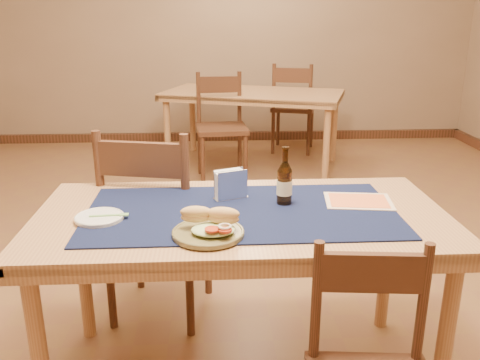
{
  "coord_description": "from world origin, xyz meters",
  "views": [
    {
      "loc": [
        -0.11,
        -2.64,
        1.49
      ],
      "look_at": [
        0.0,
        -0.7,
        0.85
      ],
      "focal_mm": 38.0,
      "sensor_mm": 36.0,
      "label": 1
    }
  ],
  "objects": [
    {
      "name": "napkin_holder",
      "position": [
        -0.04,
        -0.66,
        0.81
      ],
      "size": [
        0.15,
        0.1,
        0.12
      ],
      "color": "silver",
      "rests_on": "placemat"
    },
    {
      "name": "chair_back_near",
      "position": [
        -0.02,
        1.98,
        0.51
      ],
      "size": [
        0.49,
        0.49,
        0.98
      ],
      "color": "#4E2A1C",
      "rests_on": "ground"
    },
    {
      "name": "menu_card",
      "position": [
        0.48,
        -0.72,
        0.76
      ],
      "size": [
        0.29,
        0.23,
        0.01
      ],
      "color": "beige",
      "rests_on": "placemat"
    },
    {
      "name": "chair_back_far",
      "position": [
        0.79,
        2.91,
        0.51
      ],
      "size": [
        0.56,
        0.56,
        0.99
      ],
      "color": "#4E2A1C",
      "rests_on": "ground"
    },
    {
      "name": "beer_bottle",
      "position": [
        0.18,
        -0.73,
        0.84
      ],
      "size": [
        0.06,
        0.06,
        0.24
      ],
      "color": "#40240B",
      "rests_on": "placemat"
    },
    {
      "name": "back_table",
      "position": [
        0.31,
        2.42,
        0.67
      ],
      "size": [
        1.92,
        1.38,
        0.75
      ],
      "color": "#AE8152",
      "rests_on": "ground"
    },
    {
      "name": "sandwich_plate",
      "position": [
        -0.12,
        -1.02,
        0.78
      ],
      "size": [
        0.25,
        0.25,
        0.1
      ],
      "color": "brown",
      "rests_on": "placemat"
    },
    {
      "name": "fork",
      "position": [
        -0.49,
        -0.85,
        0.77
      ],
      "size": [
        0.14,
        0.03,
        0.0
      ],
      "color": "#7AB865",
      "rests_on": "side_plate"
    },
    {
      "name": "placemat",
      "position": [
        0.0,
        -0.8,
        0.75
      ],
      "size": [
        1.2,
        0.6,
        0.01
      ],
      "primitive_type": "cube",
      "color": "#0F1539",
      "rests_on": "main_table"
    },
    {
      "name": "chair_main_far",
      "position": [
        -0.39,
        -0.32,
        0.52
      ],
      "size": [
        0.55,
        0.55,
        1.0
      ],
      "color": "#4E2A1C",
      "rests_on": "ground"
    },
    {
      "name": "main_table",
      "position": [
        0.0,
        -0.8,
        0.67
      ],
      "size": [
        1.6,
        0.8,
        0.75
      ],
      "color": "#AE8152",
      "rests_on": "ground"
    },
    {
      "name": "room",
      "position": [
        0.0,
        0.0,
        1.4
      ],
      "size": [
        6.04,
        7.04,
        2.84
      ],
      "color": "brown",
      "rests_on": "ground"
    },
    {
      "name": "side_plate",
      "position": [
        -0.54,
        -0.85,
        0.76
      ],
      "size": [
        0.18,
        0.18,
        0.02
      ],
      "color": "silver",
      "rests_on": "placemat"
    },
    {
      "name": "baseboard",
      "position": [
        0.0,
        0.0,
        0.05
      ],
      "size": [
        6.0,
        7.0,
        0.1
      ],
      "color": "#4E2A1C",
      "rests_on": "ground"
    }
  ]
}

